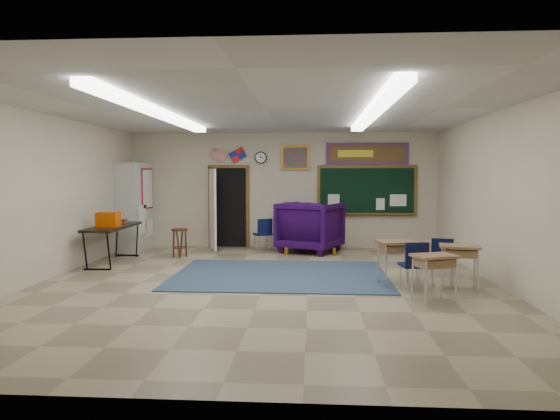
# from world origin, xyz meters

# --- Properties ---
(floor) EXTENTS (9.00, 9.00, 0.00)m
(floor) POSITION_xyz_m (0.00, 0.00, 0.00)
(floor) COLOR #9B8B6A
(floor) RESTS_ON ground
(back_wall) EXTENTS (8.00, 0.04, 3.00)m
(back_wall) POSITION_xyz_m (0.00, 4.50, 1.50)
(back_wall) COLOR beige
(back_wall) RESTS_ON floor
(front_wall) EXTENTS (8.00, 0.04, 3.00)m
(front_wall) POSITION_xyz_m (0.00, -4.50, 1.50)
(front_wall) COLOR beige
(front_wall) RESTS_ON floor
(left_wall) EXTENTS (0.04, 9.00, 3.00)m
(left_wall) POSITION_xyz_m (-4.00, 0.00, 1.50)
(left_wall) COLOR beige
(left_wall) RESTS_ON floor
(right_wall) EXTENTS (0.04, 9.00, 3.00)m
(right_wall) POSITION_xyz_m (4.00, 0.00, 1.50)
(right_wall) COLOR beige
(right_wall) RESTS_ON floor
(ceiling) EXTENTS (8.00, 9.00, 0.04)m
(ceiling) POSITION_xyz_m (0.00, 0.00, 3.00)
(ceiling) COLOR silver
(ceiling) RESTS_ON back_wall
(area_rug) EXTENTS (4.00, 3.00, 0.02)m
(area_rug) POSITION_xyz_m (0.20, 0.80, 0.01)
(area_rug) COLOR #2D3E55
(area_rug) RESTS_ON floor
(fluorescent_strips) EXTENTS (3.86, 6.00, 0.10)m
(fluorescent_strips) POSITION_xyz_m (0.00, 0.00, 2.94)
(fluorescent_strips) COLOR white
(fluorescent_strips) RESTS_ON ceiling
(doorway) EXTENTS (1.10, 0.89, 2.16)m
(doorway) POSITION_xyz_m (-1.50, 4.35, 1.06)
(doorway) COLOR black
(doorway) RESTS_ON back_wall
(chalkboard) EXTENTS (2.55, 0.14, 1.30)m
(chalkboard) POSITION_xyz_m (2.20, 4.46, 1.46)
(chalkboard) COLOR brown
(chalkboard) RESTS_ON back_wall
(bulletin_board) EXTENTS (2.10, 0.05, 0.55)m
(bulletin_board) POSITION_xyz_m (2.20, 4.47, 2.45)
(bulletin_board) COLOR #A71F0E
(bulletin_board) RESTS_ON back_wall
(framed_art_print) EXTENTS (0.75, 0.05, 0.65)m
(framed_art_print) POSITION_xyz_m (0.35, 4.47, 2.35)
(framed_art_print) COLOR #91611C
(framed_art_print) RESTS_ON back_wall
(wall_clock) EXTENTS (0.32, 0.05, 0.32)m
(wall_clock) POSITION_xyz_m (-0.55, 4.47, 2.35)
(wall_clock) COLOR black
(wall_clock) RESTS_ON back_wall
(wall_flags) EXTENTS (1.16, 0.06, 0.70)m
(wall_flags) POSITION_xyz_m (-1.40, 4.44, 2.48)
(wall_flags) COLOR red
(wall_flags) RESTS_ON back_wall
(storage_cabinet) EXTENTS (0.59, 1.25, 2.20)m
(storage_cabinet) POSITION_xyz_m (-3.71, 3.85, 1.10)
(storage_cabinet) COLOR #B3B4AF
(storage_cabinet) RESTS_ON floor
(wingback_armchair) EXTENTS (1.78, 1.80, 1.25)m
(wingback_armchair) POSITION_xyz_m (0.75, 3.75, 0.62)
(wingback_armchair) COLOR #1E0535
(wingback_armchair) RESTS_ON floor
(student_chair_reading) EXTENTS (0.55, 0.55, 0.83)m
(student_chair_reading) POSITION_xyz_m (-0.43, 3.69, 0.42)
(student_chair_reading) COLOR black
(student_chair_reading) RESTS_ON floor
(student_chair_desk_a) EXTENTS (0.47, 0.47, 0.83)m
(student_chair_desk_a) POSITION_xyz_m (2.44, -0.42, 0.42)
(student_chair_desk_a) COLOR black
(student_chair_desk_a) RESTS_ON floor
(student_chair_desk_b) EXTENTS (0.48, 0.48, 0.81)m
(student_chair_desk_b) POSITION_xyz_m (3.00, -0.03, 0.40)
(student_chair_desk_b) COLOR black
(student_chair_desk_b) RESTS_ON floor
(student_desk_front_left) EXTENTS (0.73, 0.60, 0.78)m
(student_desk_front_left) POSITION_xyz_m (2.26, 0.04, 0.43)
(student_desk_front_left) COLOR #966C45
(student_desk_front_left) RESTS_ON floor
(student_desk_front_right) EXTENTS (0.66, 0.57, 0.67)m
(student_desk_front_right) POSITION_xyz_m (3.13, 0.79, 0.37)
(student_desk_front_right) COLOR #966C45
(student_desk_front_right) RESTS_ON floor
(student_desk_back_left) EXTENTS (0.72, 0.63, 0.72)m
(student_desk_back_left) POSITION_xyz_m (2.61, -1.09, 0.40)
(student_desk_back_left) COLOR #966C45
(student_desk_back_left) RESTS_ON floor
(student_desk_back_right) EXTENTS (0.71, 0.58, 0.75)m
(student_desk_back_right) POSITION_xyz_m (3.21, -0.26, 0.42)
(student_desk_back_right) COLOR #966C45
(student_desk_back_right) RESTS_ON floor
(folding_table) EXTENTS (0.71, 1.98, 1.12)m
(folding_table) POSITION_xyz_m (-3.50, 1.90, 0.44)
(folding_table) COLOR black
(folding_table) RESTS_ON floor
(wooden_stool) EXTENTS (0.37, 0.37, 0.66)m
(wooden_stool) POSITION_xyz_m (-2.26, 2.74, 0.34)
(wooden_stool) COLOR #462615
(wooden_stool) RESTS_ON floor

